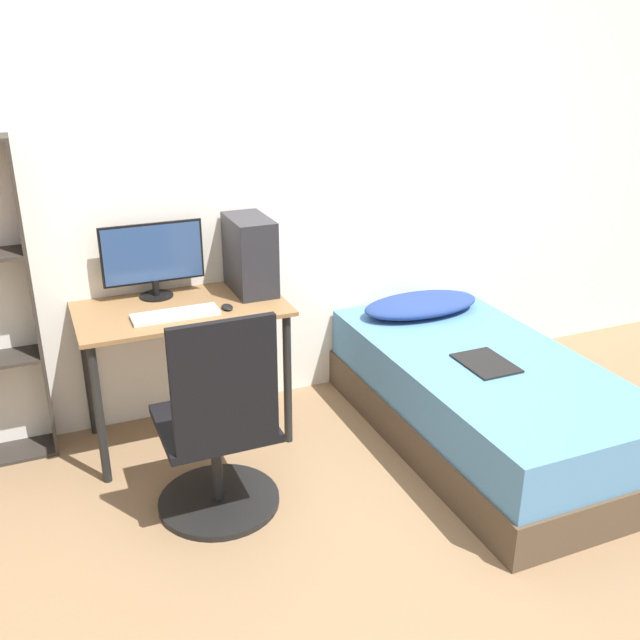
% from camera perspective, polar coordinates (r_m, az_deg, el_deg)
% --- Properties ---
extents(ground_plane, '(14.00, 14.00, 0.00)m').
position_cam_1_polar(ground_plane, '(3.38, 3.50, -16.19)').
color(ground_plane, '#846647').
extents(wall_back, '(8.00, 0.05, 2.50)m').
position_cam_1_polar(wall_back, '(4.04, -5.04, 10.04)').
color(wall_back, silver).
rests_on(wall_back, ground_plane).
extents(desk, '(1.07, 0.61, 0.77)m').
position_cam_1_polar(desk, '(3.78, -10.92, -0.69)').
color(desk, brown).
rests_on(desk, ground_plane).
extents(office_chair, '(0.57, 0.57, 1.03)m').
position_cam_1_polar(office_chair, '(3.28, -8.09, -9.57)').
color(office_chair, black).
rests_on(office_chair, ground_plane).
extents(bed, '(0.98, 1.89, 0.49)m').
position_cam_1_polar(bed, '(3.97, 12.90, -6.20)').
color(bed, '#4C3D2D').
rests_on(bed, ground_plane).
extents(pillow, '(0.75, 0.36, 0.11)m').
position_cam_1_polar(pillow, '(4.36, 8.08, 1.22)').
color(pillow, navy).
rests_on(pillow, bed).
extents(magazine, '(0.24, 0.32, 0.01)m').
position_cam_1_polar(magazine, '(3.78, 13.13, -3.38)').
color(magazine, black).
rests_on(magazine, bed).
extents(monitor, '(0.53, 0.18, 0.40)m').
position_cam_1_polar(monitor, '(3.84, -13.22, 4.93)').
color(monitor, black).
rests_on(monitor, desk).
extents(keyboard, '(0.43, 0.14, 0.02)m').
position_cam_1_polar(keyboard, '(3.61, -11.48, 0.43)').
color(keyboard, silver).
rests_on(keyboard, desk).
extents(pc_tower, '(0.21, 0.37, 0.41)m').
position_cam_1_polar(pc_tower, '(3.86, -5.63, 5.23)').
color(pc_tower, '#232328').
rests_on(pc_tower, desk).
extents(mouse, '(0.06, 0.09, 0.02)m').
position_cam_1_polar(mouse, '(3.67, -7.44, 1.03)').
color(mouse, black).
rests_on(mouse, desk).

